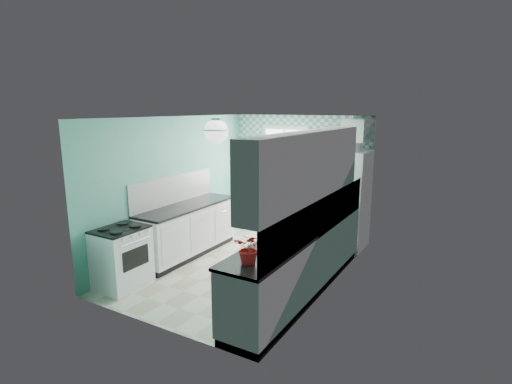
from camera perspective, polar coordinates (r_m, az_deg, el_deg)
The scene contains 26 objects.
floor at distance 6.94m, azimuth -1.42°, elevation -10.56°, with size 3.00×4.40×0.02m, color silver.
ceiling at distance 6.41m, azimuth -1.53°, elevation 10.72°, with size 3.00×4.40×0.02m, color white.
wall_back at distance 8.49m, azimuth 6.35°, elevation 2.41°, with size 3.00×0.02×2.50m, color #58AA97.
wall_front at distance 4.88m, azimuth -15.22°, elevation -5.13°, with size 3.00×0.02×2.50m, color #58AA97.
wall_left at distance 7.45m, azimuth -11.43°, elevation 0.90°, with size 0.02×4.40×2.50m, color #58AA97.
wall_right at distance 5.93m, azimuth 11.07°, elevation -1.90°, with size 0.02×4.40×2.50m, color #58AA97.
accent_wall at distance 8.47m, azimuth 6.29°, elevation 2.39°, with size 3.00×0.01×2.50m, color #56B3A5.
window at distance 8.55m, azimuth 4.11°, elevation 4.55°, with size 1.04×0.05×1.44m.
backsplash_right at distance 5.59m, azimuth 9.48°, elevation -3.28°, with size 0.02×3.60×0.51m, color white.
backsplash_left at distance 7.39m, azimuth -11.66°, elevation 0.37°, with size 0.02×2.15×0.51m, color white.
upper_cabinets_right at distance 5.32m, azimuth 7.43°, elevation 3.77°, with size 0.33×3.20×0.90m, color white.
upper_cabinet_fridge at distance 7.59m, azimuth 14.46°, elevation 8.58°, with size 0.40×0.74×0.40m, color white.
ceiling_light at distance 5.75m, azimuth -5.74°, elevation 8.66°, with size 0.34×0.34×0.35m.
base_cabinets_right at distance 5.93m, azimuth 6.59°, elevation -9.90°, with size 0.60×3.60×0.90m, color white.
countertop_right at distance 5.77m, azimuth 6.56°, elevation -5.54°, with size 0.63×3.60×0.04m, color black.
base_cabinets_left at distance 7.39m, azimuth -9.74°, elevation -5.52°, with size 0.60×2.15×0.90m, color white.
countertop_left at distance 7.26m, azimuth -9.78°, elevation -2.00°, with size 0.63×2.15×0.04m, color black.
fridge at distance 7.82m, azimuth 12.61°, elevation -1.02°, with size 0.81×0.80×1.86m.
stove at distance 6.36m, azimuth -18.62°, elevation -8.74°, with size 0.60×0.74×0.89m.
sink at distance 6.52m, azimuth 9.71°, elevation -3.48°, with size 0.48×0.40×0.53m.
rug at distance 7.10m, azimuth 1.89°, elevation -9.88°, with size 0.73×1.05×0.02m, color maroon.
dish_towel at distance 6.83m, azimuth 7.29°, elevation -6.66°, with size 0.02×0.27×0.41m, color #58ACA6.
fruit_bowl at distance 4.88m, azimuth 1.90°, elevation -8.17°, with size 0.23×0.23×0.06m, color white.
potted_plant at distance 4.46m, azimuth -0.90°, elevation -8.06°, with size 0.33×0.29×0.37m, color maroon.
soap_bottle at distance 6.93m, azimuth 11.50°, elevation -1.82°, with size 0.08×0.08×0.17m, color #99A5AB.
microwave at distance 7.65m, azimuth 12.97°, elevation 6.74°, with size 0.47×0.32×0.26m, color white.
Camera 1 is at (3.36, -5.46, 2.65)m, focal length 28.00 mm.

